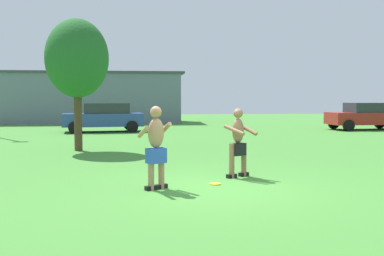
# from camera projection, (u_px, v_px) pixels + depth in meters

# --- Properties ---
(ground_plane) EXTENTS (80.00, 80.00, 0.00)m
(ground_plane) POSITION_uv_depth(u_px,v_px,m) (217.00, 189.00, 9.24)
(ground_plane) COLOR #428433
(player_with_cap) EXTENTS (0.73, 0.80, 1.74)m
(player_with_cap) POSITION_uv_depth(u_px,v_px,m) (156.00, 143.00, 9.13)
(player_with_cap) COLOR black
(player_with_cap) RESTS_ON ground_plane
(player_in_black) EXTENTS (0.80, 0.71, 1.64)m
(player_in_black) POSITION_uv_depth(u_px,v_px,m) (238.00, 141.00, 10.53)
(player_in_black) COLOR black
(player_in_black) RESTS_ON ground_plane
(frisbee) EXTENTS (0.26, 0.26, 0.03)m
(frisbee) POSITION_uv_depth(u_px,v_px,m) (215.00, 184.00, 9.69)
(frisbee) COLOR yellow
(frisbee) RESTS_ON ground_plane
(car_red_near_post) EXTENTS (4.38, 2.19, 1.58)m
(car_red_near_post) POSITION_uv_depth(u_px,v_px,m) (366.00, 116.00, 25.94)
(car_red_near_post) COLOR maroon
(car_red_near_post) RESTS_ON ground_plane
(car_blue_mid_lot) EXTENTS (4.48, 2.44, 1.58)m
(car_blue_mid_lot) POSITION_uv_depth(u_px,v_px,m) (104.00, 117.00, 24.34)
(car_blue_mid_lot) COLOR #2D478C
(car_blue_mid_lot) RESTS_ON ground_plane
(outbuilding_behind_lot) EXTENTS (14.48, 4.53, 3.75)m
(outbuilding_behind_lot) POSITION_uv_depth(u_px,v_px,m) (86.00, 97.00, 33.04)
(outbuilding_behind_lot) COLOR slate
(outbuilding_behind_lot) RESTS_ON ground_plane
(tree_right_field) EXTENTS (2.22, 2.22, 4.66)m
(tree_right_field) POSITION_uv_depth(u_px,v_px,m) (77.00, 59.00, 15.58)
(tree_right_field) COLOR #4C3823
(tree_right_field) RESTS_ON ground_plane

